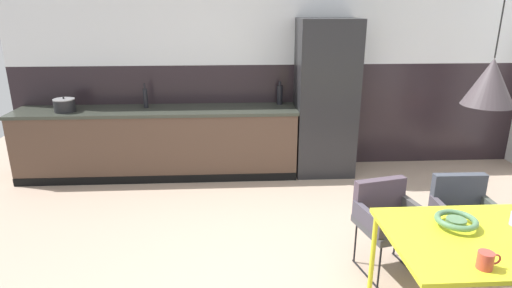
# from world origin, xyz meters

# --- Properties ---
(back_wall_splashback_dark) EXTENTS (6.94, 0.12, 1.39)m
(back_wall_splashback_dark) POSITION_xyz_m (0.00, 2.89, 0.70)
(back_wall_splashback_dark) COLOR black
(back_wall_splashback_dark) RESTS_ON ground
(back_wall_panel_upper) EXTENTS (6.94, 0.12, 1.39)m
(back_wall_panel_upper) POSITION_xyz_m (0.00, 2.89, 2.09)
(back_wall_panel_upper) COLOR silver
(back_wall_panel_upper) RESTS_ON back_wall_splashback_dark
(kitchen_counter) EXTENTS (3.55, 0.63, 0.89)m
(kitchen_counter) POSITION_xyz_m (-1.56, 2.53, 0.44)
(kitchen_counter) COLOR #4C372B
(kitchen_counter) RESTS_ON ground
(refrigerator_column) EXTENTS (0.75, 0.60, 1.99)m
(refrigerator_column) POSITION_xyz_m (0.60, 2.53, 0.99)
(refrigerator_column) COLOR #232326
(refrigerator_column) RESTS_ON ground
(dining_table) EXTENTS (1.56, 0.88, 0.76)m
(dining_table) POSITION_xyz_m (1.16, -0.51, 0.71)
(dining_table) COLOR gold
(dining_table) RESTS_ON ground
(armchair_near_window) EXTENTS (0.50, 0.48, 0.77)m
(armchair_near_window) POSITION_xyz_m (1.34, 0.36, 0.50)
(armchair_near_window) COLOR #3E3E42
(armchair_near_window) RESTS_ON ground
(armchair_by_stool) EXTENTS (0.57, 0.56, 0.76)m
(armchair_by_stool) POSITION_xyz_m (0.66, 0.31, 0.50)
(armchair_by_stool) COLOR #3E3E42
(armchair_by_stool) RESTS_ON ground
(fruit_bowl) EXTENTS (0.27, 0.27, 0.07)m
(fruit_bowl) POSITION_xyz_m (0.86, -0.37, 0.80)
(fruit_bowl) COLOR #4C704C
(fruit_bowl) RESTS_ON dining_table
(mug_glass_clear) EXTENTS (0.14, 0.09, 0.10)m
(mug_glass_clear) POSITION_xyz_m (0.79, -0.83, 0.81)
(mug_glass_clear) COLOR #B23D33
(mug_glass_clear) RESTS_ON dining_table
(cooking_pot) EXTENTS (0.26, 0.26, 0.18)m
(cooking_pot) POSITION_xyz_m (-2.66, 2.46, 0.97)
(cooking_pot) COLOR black
(cooking_pot) RESTS_ON kitchen_counter
(bottle_wine_green) EXTENTS (0.06, 0.06, 0.31)m
(bottle_wine_green) POSITION_xyz_m (-1.70, 2.61, 1.02)
(bottle_wine_green) COLOR black
(bottle_wine_green) RESTS_ON kitchen_counter
(bottle_oil_tall) EXTENTS (0.08, 0.08, 0.30)m
(bottle_oil_tall) POSITION_xyz_m (0.03, 2.71, 1.02)
(bottle_oil_tall) COLOR black
(bottle_oil_tall) RESTS_ON kitchen_counter
(pendant_lamp_over_table_near) EXTENTS (0.28, 0.28, 1.13)m
(pendant_lamp_over_table_near) POSITION_xyz_m (0.85, -0.50, 1.74)
(pendant_lamp_over_table_near) COLOR black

